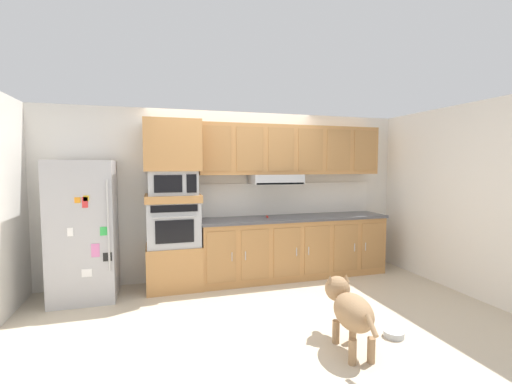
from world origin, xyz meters
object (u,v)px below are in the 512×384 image
(built_in_oven, at_px, (173,223))
(dog, at_px, (349,307))
(screwdriver, at_px, (268,217))
(refrigerator, at_px, (84,230))
(microwave, at_px, (173,183))
(dog_food_bowl, at_px, (394,334))

(built_in_oven, relative_size, dog, 0.70)
(built_in_oven, distance_m, screwdriver, 1.37)
(refrigerator, height_order, microwave, refrigerator)
(refrigerator, bearing_deg, screwdriver, 1.91)
(dog_food_bowl, bearing_deg, dog, -175.02)
(built_in_oven, bearing_deg, microwave, -0.77)
(dog, height_order, dog_food_bowl, dog)
(microwave, relative_size, dog_food_bowl, 3.22)
(refrigerator, relative_size, built_in_oven, 2.51)
(dog, bearing_deg, screwdriver, 9.64)
(dog, xyz_separation_m, dog_food_bowl, (0.54, 0.05, -0.35))
(dog_food_bowl, bearing_deg, screwdriver, 106.70)
(refrigerator, relative_size, dog_food_bowl, 8.80)
(built_in_oven, height_order, dog_food_bowl, built_in_oven)
(dog_food_bowl, bearing_deg, refrigerator, 147.28)
(refrigerator, relative_size, microwave, 2.73)
(microwave, distance_m, dog_food_bowl, 3.21)
(screwdriver, xyz_separation_m, dog_food_bowl, (0.62, -2.08, -0.90))
(screwdriver, bearing_deg, refrigerator, -178.09)
(built_in_oven, bearing_deg, dog_food_bowl, -45.95)
(dog, bearing_deg, built_in_oven, 41.99)
(refrigerator, bearing_deg, built_in_oven, 3.49)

